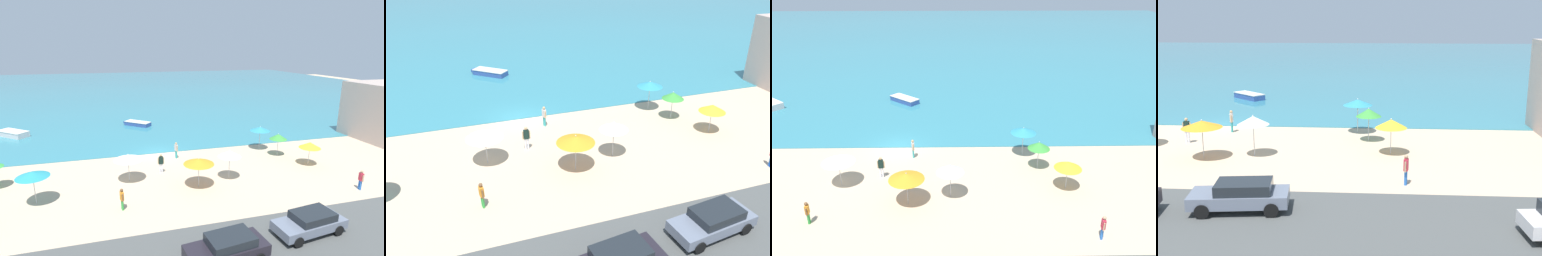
{
  "view_description": "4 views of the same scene",
  "coord_description": "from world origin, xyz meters",
  "views": [
    {
      "loc": [
        -4.32,
        -29.75,
        10.79
      ],
      "look_at": [
        4.58,
        2.75,
        1.75
      ],
      "focal_mm": 28.0,
      "sensor_mm": 36.0,
      "label": 1
    },
    {
      "loc": [
        -4.44,
        -28.04,
        13.17
      ],
      "look_at": [
        3.53,
        -4.64,
        0.82
      ],
      "focal_mm": 35.0,
      "sensor_mm": 36.0,
      "label": 2
    },
    {
      "loc": [
        5.47,
        -30.35,
        15.15
      ],
      "look_at": [
        6.05,
        0.61,
        1.63
      ],
      "focal_mm": 35.0,
      "sensor_mm": 36.0,
      "label": 3
    },
    {
      "loc": [
        12.74,
        -36.16,
        8.61
      ],
      "look_at": [
        10.71,
        -4.92,
        1.17
      ],
      "focal_mm": 45.0,
      "sensor_mm": 36.0,
      "label": 4
    }
  ],
  "objects": [
    {
      "name": "bather_0",
      "position": [
        -0.43,
        -5.11,
        0.99
      ],
      "size": [
        0.57,
        0.24,
        1.76
      ],
      "color": "white",
      "rests_on": "ground_plane"
    },
    {
      "name": "ground_plane",
      "position": [
        0.0,
        0.0,
        0.0
      ],
      "size": [
        160.0,
        160.0,
        0.0
      ],
      "primitive_type": "plane",
      "color": "#CBAF90"
    },
    {
      "name": "beach_umbrella_7",
      "position": [
        2.01,
        -8.65,
        2.16
      ],
      "size": [
        2.45,
        2.45,
        2.45
      ],
      "color": "#B2B2B7",
      "rests_on": "ground_plane"
    },
    {
      "name": "bather_3",
      "position": [
        1.66,
        -1.85,
        0.93
      ],
      "size": [
        0.29,
        0.56,
        1.66
      ],
      "color": "teal",
      "rests_on": "ground_plane"
    },
    {
      "name": "bather_4",
      "position": [
        14.08,
        -12.48,
        0.91
      ],
      "size": [
        0.29,
        0.56,
        1.62
      ],
      "color": "blue",
      "rests_on": "ground_plane"
    },
    {
      "name": "beach_umbrella_5",
      "position": [
        11.05,
        -1.55,
        2.31
      ],
      "size": [
        2.16,
        2.16,
        2.6
      ],
      "color": "#B2B2B7",
      "rests_on": "ground_plane"
    },
    {
      "name": "beach_umbrella_0",
      "position": [
        11.92,
        -3.84,
        2.02
      ],
      "size": [
        1.77,
        1.77,
        2.37
      ],
      "color": "#B2B2B7",
      "rests_on": "ground_plane"
    },
    {
      "name": "beach_umbrella_3",
      "position": [
        4.94,
        -7.86,
        2.26
      ],
      "size": [
        1.97,
        1.97,
        2.6
      ],
      "color": "#B2B2B7",
      "rests_on": "ground_plane"
    },
    {
      "name": "parked_car_4",
      "position": [
        6.59,
        -16.44,
        0.78
      ],
      "size": [
        4.52,
        2.28,
        1.35
      ],
      "color": "slate",
      "rests_on": "coastal_road"
    },
    {
      "name": "beach_umbrella_8",
      "position": [
        13.4,
        -6.95,
        1.97
      ],
      "size": [
        1.99,
        1.99,
        2.31
      ],
      "color": "#B2B2B7",
      "rests_on": "ground_plane"
    },
    {
      "name": "skiff_offshore",
      "position": [
        -0.91,
        12.26,
        0.35
      ],
      "size": [
        3.83,
        3.55,
        0.6
      ],
      "color": "#365299",
      "rests_on": "sea"
    },
    {
      "name": "sea",
      "position": [
        0.0,
        55.0,
        0.03
      ],
      "size": [
        150.0,
        110.0,
        0.05
      ],
      "primitive_type": "cube",
      "color": "teal",
      "rests_on": "ground_plane"
    }
  ]
}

